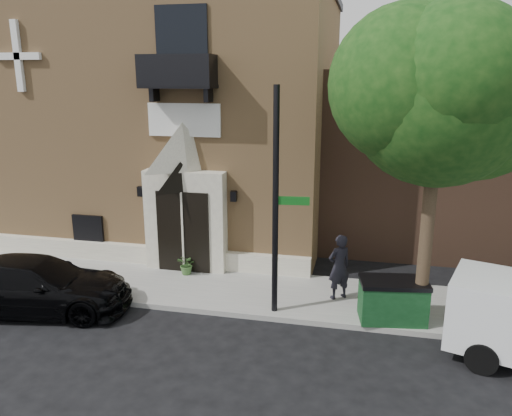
{
  "coord_description": "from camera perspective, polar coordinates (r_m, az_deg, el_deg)",
  "views": [
    {
      "loc": [
        4.43,
        -11.6,
        6.26
      ],
      "look_at": [
        1.45,
        2.0,
        2.5
      ],
      "focal_mm": 35.0,
      "sensor_mm": 36.0,
      "label": 1
    }
  ],
  "objects": [
    {
      "name": "dumpster",
      "position": [
        13.34,
        15.35,
        -10.09
      ],
      "size": [
        1.8,
        1.19,
        1.1
      ],
      "rotation": [
        0.0,
        0.0,
        0.15
      ],
      "color": "#0F3A19",
      "rests_on": "sidewalk"
    },
    {
      "name": "sidewalk",
      "position": [
        14.89,
        -2.13,
        -9.46
      ],
      "size": [
        42.0,
        3.0,
        0.15
      ],
      "primitive_type": "cube",
      "color": "gray",
      "rests_on": "ground"
    },
    {
      "name": "black_sedan",
      "position": [
        14.87,
        -23.91,
        -8.06
      ],
      "size": [
        5.39,
        2.94,
        1.48
      ],
      "primitive_type": "imported",
      "rotation": [
        0.0,
        0.0,
        1.75
      ],
      "color": "black",
      "rests_on": "ground"
    },
    {
      "name": "street_tree_left",
      "position": [
        12.06,
        20.44,
        12.3
      ],
      "size": [
        4.97,
        4.38,
        7.77
      ],
      "color": "#38281C",
      "rests_on": "sidewalk"
    },
    {
      "name": "ground",
      "position": [
        13.91,
        -7.78,
        -11.81
      ],
      "size": [
        120.0,
        120.0,
        0.0
      ],
      "primitive_type": "plane",
      "color": "black",
      "rests_on": "ground"
    },
    {
      "name": "church",
      "position": [
        20.98,
        -8.52,
        10.48
      ],
      "size": [
        12.2,
        11.01,
        9.3
      ],
      "color": "tan",
      "rests_on": "ground"
    },
    {
      "name": "fire_hydrant",
      "position": [
        13.45,
        13.48,
        -10.57
      ],
      "size": [
        0.44,
        0.35,
        0.77
      ],
      "color": "#A9060E",
      "rests_on": "sidewalk"
    },
    {
      "name": "street_sign",
      "position": [
        12.58,
        2.34,
        0.56
      ],
      "size": [
        0.97,
        0.93,
        5.87
      ],
      "rotation": [
        0.0,
        0.0,
        0.11
      ],
      "color": "black",
      "rests_on": "sidewalk"
    },
    {
      "name": "planter",
      "position": [
        15.89,
        -7.89,
        -6.43
      ],
      "size": [
        0.72,
        0.68,
        0.64
      ],
      "primitive_type": "imported",
      "rotation": [
        0.0,
        0.0,
        -0.38
      ],
      "color": "#446E33",
      "rests_on": "sidewalk"
    },
    {
      "name": "pedestrian_near",
      "position": [
        14.11,
        9.48,
        -6.65
      ],
      "size": [
        0.81,
        0.76,
        1.86
      ],
      "primitive_type": "imported",
      "rotation": [
        0.0,
        0.0,
        3.75
      ],
      "color": "black",
      "rests_on": "sidewalk"
    }
  ]
}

